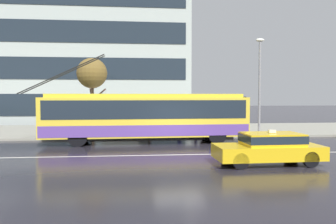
{
  "coord_description": "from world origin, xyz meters",
  "views": [
    {
      "loc": [
        -2.26,
        -16.77,
        2.73
      ],
      "look_at": [
        -0.24,
        3.37,
        1.8
      ],
      "focal_mm": 36.1,
      "sensor_mm": 36.0,
      "label": 1
    }
  ],
  "objects_px": {
    "pedestrian_at_shelter": "(149,112)",
    "pedestrian_approaching_curb": "(196,119)",
    "trolleybus": "(146,116)",
    "bus_shelter": "(121,106)",
    "taxi_oncoming_near": "(269,147)",
    "pedestrian_walking_past": "(80,111)",
    "street_tree_bare": "(92,74)",
    "street_lamp": "(260,78)",
    "pedestrian_waiting_by_pole": "(179,113)"
  },
  "relations": [
    {
      "from": "pedestrian_at_shelter",
      "to": "pedestrian_approaching_curb",
      "type": "height_order",
      "value": "pedestrian_at_shelter"
    },
    {
      "from": "pedestrian_at_shelter",
      "to": "pedestrian_approaching_curb",
      "type": "relative_size",
      "value": 1.21
    },
    {
      "from": "trolleybus",
      "to": "pedestrian_at_shelter",
      "type": "height_order",
      "value": "trolleybus"
    },
    {
      "from": "pedestrian_approaching_curb",
      "to": "taxi_oncoming_near",
      "type": "bearing_deg",
      "value": -84.47
    },
    {
      "from": "pedestrian_at_shelter",
      "to": "taxi_oncoming_near",
      "type": "bearing_deg",
      "value": -65.42
    },
    {
      "from": "bus_shelter",
      "to": "pedestrian_waiting_by_pole",
      "type": "relative_size",
      "value": 2.25
    },
    {
      "from": "pedestrian_walking_past",
      "to": "bus_shelter",
      "type": "bearing_deg",
      "value": 26.83
    },
    {
      "from": "bus_shelter",
      "to": "taxi_oncoming_near",
      "type": "bearing_deg",
      "value": -59.23
    },
    {
      "from": "street_lamp",
      "to": "street_tree_bare",
      "type": "bearing_deg",
      "value": 172.31
    },
    {
      "from": "taxi_oncoming_near",
      "to": "street_lamp",
      "type": "relative_size",
      "value": 0.65
    },
    {
      "from": "pedestrian_approaching_curb",
      "to": "street_lamp",
      "type": "bearing_deg",
      "value": -16.9
    },
    {
      "from": "pedestrian_approaching_curb",
      "to": "street_tree_bare",
      "type": "height_order",
      "value": "street_tree_bare"
    },
    {
      "from": "trolleybus",
      "to": "pedestrian_walking_past",
      "type": "bearing_deg",
      "value": 151.21
    },
    {
      "from": "trolleybus",
      "to": "bus_shelter",
      "type": "height_order",
      "value": "trolleybus"
    },
    {
      "from": "pedestrian_at_shelter",
      "to": "pedestrian_walking_past",
      "type": "height_order",
      "value": "pedestrian_walking_past"
    },
    {
      "from": "trolleybus",
      "to": "pedestrian_waiting_by_pole",
      "type": "bearing_deg",
      "value": 56.04
    },
    {
      "from": "pedestrian_approaching_curb",
      "to": "pedestrian_walking_past",
      "type": "bearing_deg",
      "value": -169.58
    },
    {
      "from": "taxi_oncoming_near",
      "to": "pedestrian_approaching_curb",
      "type": "bearing_deg",
      "value": 95.53
    },
    {
      "from": "taxi_oncoming_near",
      "to": "bus_shelter",
      "type": "height_order",
      "value": "bus_shelter"
    },
    {
      "from": "trolleybus",
      "to": "street_tree_bare",
      "type": "bearing_deg",
      "value": 131.81
    },
    {
      "from": "taxi_oncoming_near",
      "to": "street_tree_bare",
      "type": "bearing_deg",
      "value": 127.24
    },
    {
      "from": "bus_shelter",
      "to": "street_tree_bare",
      "type": "height_order",
      "value": "street_tree_bare"
    },
    {
      "from": "trolleybus",
      "to": "pedestrian_walking_past",
      "type": "distance_m",
      "value": 4.81
    },
    {
      "from": "bus_shelter",
      "to": "pedestrian_waiting_by_pole",
      "type": "xyz_separation_m",
      "value": [
        3.99,
        -0.07,
        -0.45
      ]
    },
    {
      "from": "pedestrian_approaching_curb",
      "to": "pedestrian_walking_past",
      "type": "height_order",
      "value": "pedestrian_walking_past"
    },
    {
      "from": "street_tree_bare",
      "to": "pedestrian_approaching_curb",
      "type": "bearing_deg",
      "value": -2.19
    },
    {
      "from": "pedestrian_walking_past",
      "to": "pedestrian_approaching_curb",
      "type": "bearing_deg",
      "value": 10.42
    },
    {
      "from": "bus_shelter",
      "to": "pedestrian_approaching_curb",
      "type": "distance_m",
      "value": 5.34
    },
    {
      "from": "pedestrian_waiting_by_pole",
      "to": "street_tree_bare",
      "type": "relative_size",
      "value": 0.35
    },
    {
      "from": "bus_shelter",
      "to": "pedestrian_approaching_curb",
      "type": "xyz_separation_m",
      "value": [
        5.25,
        0.12,
        -0.96
      ]
    },
    {
      "from": "trolleybus",
      "to": "street_lamp",
      "type": "xyz_separation_m",
      "value": [
        7.86,
        2.49,
        2.43
      ]
    },
    {
      "from": "bus_shelter",
      "to": "pedestrian_walking_past",
      "type": "xyz_separation_m",
      "value": [
        -2.64,
        -1.33,
        -0.26
      ]
    },
    {
      "from": "pedestrian_at_shelter",
      "to": "pedestrian_waiting_by_pole",
      "type": "bearing_deg",
      "value": 20.91
    },
    {
      "from": "taxi_oncoming_near",
      "to": "pedestrian_waiting_by_pole",
      "type": "distance_m",
      "value": 10.77
    },
    {
      "from": "trolleybus",
      "to": "bus_shelter",
      "type": "xyz_separation_m",
      "value": [
        -1.58,
        3.65,
        0.46
      ]
    },
    {
      "from": "bus_shelter",
      "to": "street_tree_bare",
      "type": "bearing_deg",
      "value": 169.02
    },
    {
      "from": "street_lamp",
      "to": "pedestrian_approaching_curb",
      "type": "bearing_deg",
      "value": 163.1
    },
    {
      "from": "taxi_oncoming_near",
      "to": "pedestrian_at_shelter",
      "type": "bearing_deg",
      "value": 114.58
    },
    {
      "from": "pedestrian_approaching_curb",
      "to": "pedestrian_waiting_by_pole",
      "type": "height_order",
      "value": "pedestrian_waiting_by_pole"
    },
    {
      "from": "pedestrian_at_shelter",
      "to": "pedestrian_approaching_curb",
      "type": "distance_m",
      "value": 3.59
    },
    {
      "from": "trolleybus",
      "to": "pedestrian_at_shelter",
      "type": "bearing_deg",
      "value": 84.16
    },
    {
      "from": "taxi_oncoming_near",
      "to": "trolleybus",
      "type": "bearing_deg",
      "value": 124.27
    },
    {
      "from": "pedestrian_at_shelter",
      "to": "pedestrian_walking_past",
      "type": "distance_m",
      "value": 4.52
    },
    {
      "from": "pedestrian_waiting_by_pole",
      "to": "street_lamp",
      "type": "height_order",
      "value": "street_lamp"
    },
    {
      "from": "trolleybus",
      "to": "street_tree_bare",
      "type": "xyz_separation_m",
      "value": [
        -3.62,
        4.04,
        2.7
      ]
    },
    {
      "from": "taxi_oncoming_near",
      "to": "pedestrian_walking_past",
      "type": "distance_m",
      "value": 12.88
    },
    {
      "from": "trolleybus",
      "to": "pedestrian_walking_past",
      "type": "height_order",
      "value": "trolleybus"
    },
    {
      "from": "pedestrian_at_shelter",
      "to": "pedestrian_approaching_curb",
      "type": "xyz_separation_m",
      "value": [
        3.39,
        1.0,
        -0.62
      ]
    },
    {
      "from": "street_tree_bare",
      "to": "pedestrian_at_shelter",
      "type": "bearing_deg",
      "value": -18.18
    },
    {
      "from": "bus_shelter",
      "to": "pedestrian_approaching_curb",
      "type": "height_order",
      "value": "bus_shelter"
    }
  ]
}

